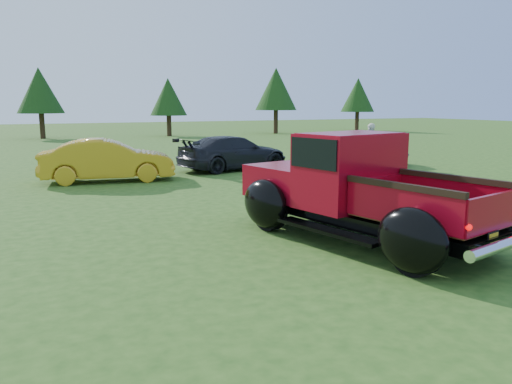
% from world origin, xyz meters
% --- Properties ---
extents(ground, '(120.00, 120.00, 0.00)m').
position_xyz_m(ground, '(0.00, 0.00, 0.00)').
color(ground, '#274C15').
rests_on(ground, ground).
extents(tree_mid_left, '(3.20, 3.20, 5.00)m').
position_xyz_m(tree_mid_left, '(-3.00, 31.00, 3.38)').
color(tree_mid_left, '#332114').
rests_on(tree_mid_left, ground).
extents(tree_mid_right, '(2.82, 2.82, 4.40)m').
position_xyz_m(tree_mid_right, '(6.00, 30.00, 2.97)').
color(tree_mid_right, '#332114').
rests_on(tree_mid_right, ground).
extents(tree_east, '(3.46, 3.46, 5.40)m').
position_xyz_m(tree_east, '(15.00, 29.50, 3.66)').
color(tree_east, '#332114').
rests_on(tree_east, ground).
extents(tree_far_east, '(3.07, 3.07, 4.80)m').
position_xyz_m(tree_far_east, '(24.00, 30.50, 3.25)').
color(tree_far_east, '#332114').
rests_on(tree_far_east, ground).
extents(pickup_truck, '(3.42, 5.57, 1.96)m').
position_xyz_m(pickup_truck, '(1.21, -0.40, 0.93)').
color(pickup_truck, black).
rests_on(pickup_truck, ground).
extents(show_car_yellow, '(4.33, 2.04, 1.37)m').
position_xyz_m(show_car_yellow, '(-1.85, 8.49, 0.69)').
color(show_car_yellow, gold).
rests_on(show_car_yellow, ground).
extents(show_car_grey, '(4.69, 2.66, 1.28)m').
position_xyz_m(show_car_grey, '(2.95, 9.50, 0.64)').
color(show_car_grey, black).
rests_on(show_car_grey, ground).
extents(show_car_blue, '(4.47, 2.37, 1.20)m').
position_xyz_m(show_car_blue, '(7.83, 8.23, 0.60)').
color(show_car_blue, navy).
rests_on(show_car_blue, ground).
extents(spectator, '(0.69, 0.52, 1.71)m').
position_xyz_m(spectator, '(8.20, 8.06, 0.86)').
color(spectator, '#B6B19D').
rests_on(spectator, ground).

